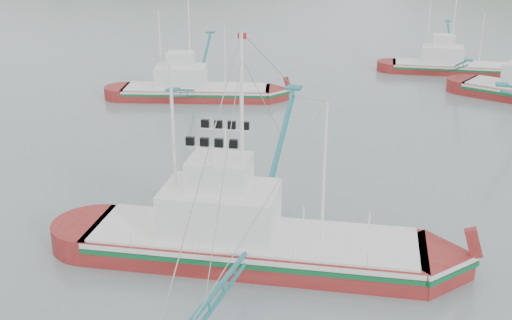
# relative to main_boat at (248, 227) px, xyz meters

# --- Properties ---
(ground) EXTENTS (1200.00, 1200.00, 0.00)m
(ground) POSITION_rel_main_boat_xyz_m (-1.14, -0.64, -1.79)
(ground) COLOR slate
(ground) RESTS_ON ground
(main_boat) EXTENTS (16.89, 29.90, 12.13)m
(main_boat) POSITION_rel_main_boat_xyz_m (0.00, 0.00, 0.00)
(main_boat) COLOR maroon
(main_boat) RESTS_ON ground
(bg_boat_left) EXTENTS (14.07, 24.27, 9.98)m
(bg_boat_left) POSITION_rel_main_boat_xyz_m (-13.33, 27.29, 0.01)
(bg_boat_left) COLOR maroon
(bg_boat_left) RESTS_ON ground
(bg_boat_far) EXTENTS (13.10, 23.27, 9.43)m
(bg_boat_far) POSITION_rel_main_boat_xyz_m (9.62, 44.65, -0.49)
(bg_boat_far) COLOR maroon
(bg_boat_far) RESTS_ON ground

